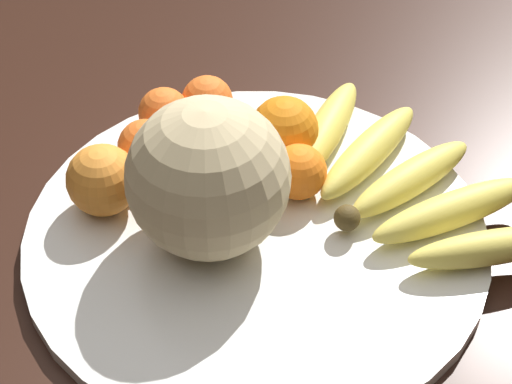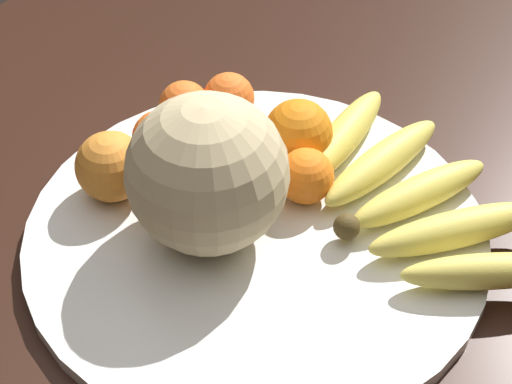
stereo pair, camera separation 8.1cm
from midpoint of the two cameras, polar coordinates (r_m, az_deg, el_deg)
kitchen_table at (r=0.98m, az=-2.28°, el=-4.00°), size 1.21×1.04×0.72m
fruit_bowl at (r=0.85m, az=-2.73°, el=-2.94°), size 0.46×0.46×0.02m
melon at (r=0.79m, az=-5.89°, el=0.69°), size 0.15×0.15×0.15m
banana_bunch at (r=0.88m, az=7.22°, el=0.77°), size 0.24×0.31×0.04m
orange_front_left at (r=0.90m, az=-0.69°, el=4.03°), size 0.07×0.07×0.07m
orange_front_right at (r=0.95m, az=-8.60°, el=5.14°), size 0.06×0.06×0.06m
orange_mid_center at (r=0.89m, az=-6.34°, el=2.65°), size 0.06×0.06×0.06m
orange_back_left at (r=0.90m, az=-9.92°, el=2.86°), size 0.06×0.06×0.06m
orange_back_right at (r=0.96m, az=-5.70°, el=5.95°), size 0.06×0.06×0.06m
orange_top_small at (r=0.86m, az=-12.85°, el=0.66°), size 0.07×0.07×0.07m
orange_side_extra at (r=0.86m, az=0.10°, el=1.12°), size 0.06×0.06×0.06m
produce_tag at (r=0.89m, az=-3.44°, el=0.33°), size 0.09×0.08×0.00m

